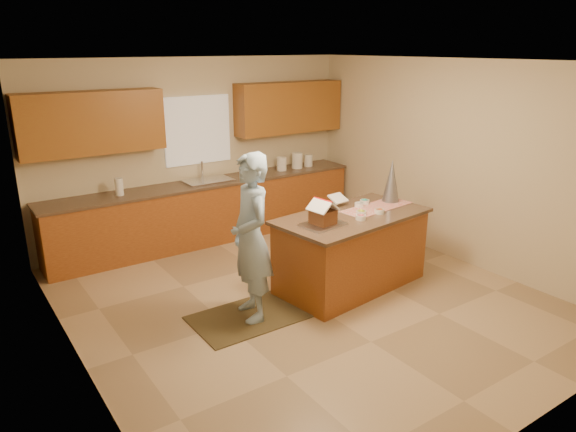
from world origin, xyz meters
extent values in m
plane|color=tan|center=(0.00, 0.00, 0.00)|extent=(5.50, 5.50, 0.00)
plane|color=silver|center=(0.00, 0.00, 2.70)|extent=(5.50, 5.50, 0.00)
plane|color=beige|center=(0.00, 2.75, 1.35)|extent=(5.50, 5.50, 0.00)
plane|color=beige|center=(0.00, -2.75, 1.35)|extent=(5.50, 5.50, 0.00)
plane|color=beige|center=(-2.50, 0.00, 1.35)|extent=(5.50, 5.50, 0.00)
plane|color=beige|center=(2.50, 0.00, 1.35)|extent=(5.50, 5.50, 0.00)
plane|color=gray|center=(-2.48, -0.80, 1.25)|extent=(0.00, 2.50, 2.50)
cube|color=white|center=(0.00, 2.72, 1.65)|extent=(1.05, 0.03, 1.00)
cube|color=#9B5520|center=(0.00, 2.45, 0.44)|extent=(4.80, 0.60, 0.88)
cube|color=brown|center=(0.00, 2.45, 0.90)|extent=(4.85, 0.63, 0.04)
cube|color=#9C6B21|center=(-1.55, 2.57, 1.90)|extent=(1.85, 0.35, 0.80)
cube|color=#9C6B21|center=(1.55, 2.57, 1.90)|extent=(1.85, 0.35, 0.80)
cube|color=silver|center=(0.00, 2.45, 0.89)|extent=(0.70, 0.45, 0.12)
cylinder|color=silver|center=(0.00, 2.63, 1.06)|extent=(0.03, 0.03, 0.28)
cube|color=#9B5520|center=(0.70, 0.00, 0.44)|extent=(1.91, 1.12, 0.89)
cube|color=brown|center=(0.70, 0.00, 0.91)|extent=(2.00, 1.21, 0.04)
cube|color=red|center=(1.15, 0.05, 0.93)|extent=(1.04, 0.48, 0.01)
cube|color=silver|center=(0.15, -0.12, 0.94)|extent=(0.50, 0.40, 0.03)
cube|color=white|center=(0.80, 0.40, 1.02)|extent=(0.24, 0.20, 0.09)
cone|color=#A7A9B3|center=(1.47, 0.14, 1.20)|extent=(0.25, 0.25, 0.55)
cube|color=black|center=(-0.76, 0.00, 0.01)|extent=(1.23, 0.80, 0.01)
imported|color=#90B0CD|center=(-0.71, 0.00, 0.92)|extent=(0.56, 0.74, 1.82)
cylinder|color=white|center=(1.32, 2.45, 1.03)|extent=(0.16, 0.16, 0.22)
cylinder|color=white|center=(1.63, 2.45, 1.05)|extent=(0.18, 0.18, 0.26)
cylinder|color=white|center=(1.86, 2.45, 1.02)|extent=(0.14, 0.14, 0.20)
cylinder|color=white|center=(-1.32, 2.45, 1.04)|extent=(0.11, 0.11, 0.24)
cube|color=brown|center=(0.15, -0.12, 1.03)|extent=(0.25, 0.27, 0.16)
cube|color=white|center=(0.09, -0.13, 1.17)|extent=(0.18, 0.30, 0.13)
cube|color=white|center=(0.22, -0.11, 1.17)|extent=(0.18, 0.30, 0.13)
cylinder|color=red|center=(0.15, -0.12, 1.22)|extent=(0.05, 0.28, 0.02)
cylinder|color=#FF787F|center=(0.65, -0.20, 0.95)|extent=(0.12, 0.12, 0.06)
cylinder|color=orange|center=(0.99, -0.15, 0.95)|extent=(0.12, 0.12, 0.06)
cylinder|color=silver|center=(0.97, 0.18, 0.95)|extent=(0.12, 0.12, 0.06)
cylinder|color=#E2F226|center=(0.77, -0.08, 0.95)|extent=(0.12, 0.12, 0.06)
cylinder|color=#923062|center=(0.43, 0.28, 0.95)|extent=(0.12, 0.12, 0.06)
cylinder|color=#34C3B4|center=(1.12, 0.24, 0.95)|extent=(0.12, 0.12, 0.06)
cylinder|color=orange|center=(0.53, 0.18, 0.95)|extent=(0.12, 0.12, 0.06)
camera|label=1|loc=(-3.36, -4.53, 2.86)|focal=33.08mm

